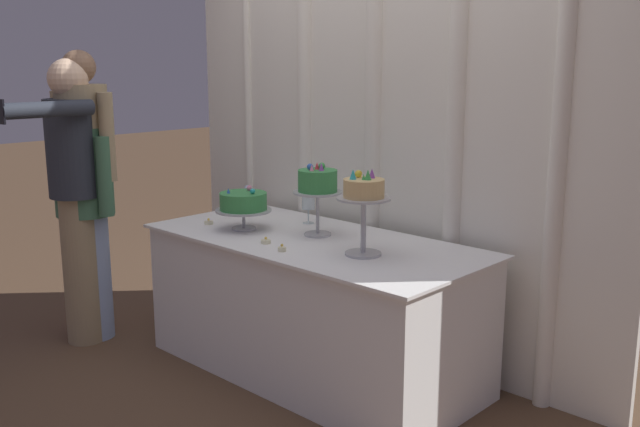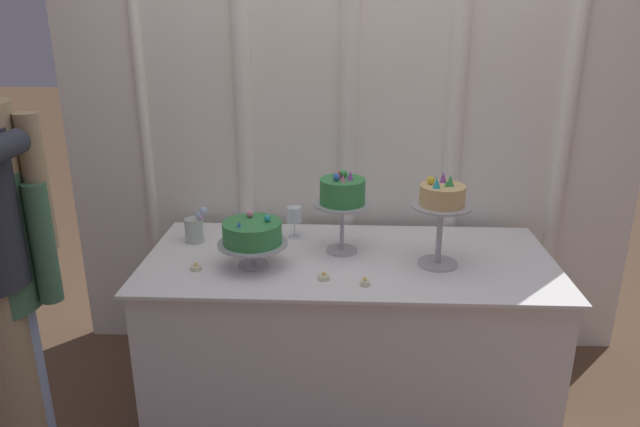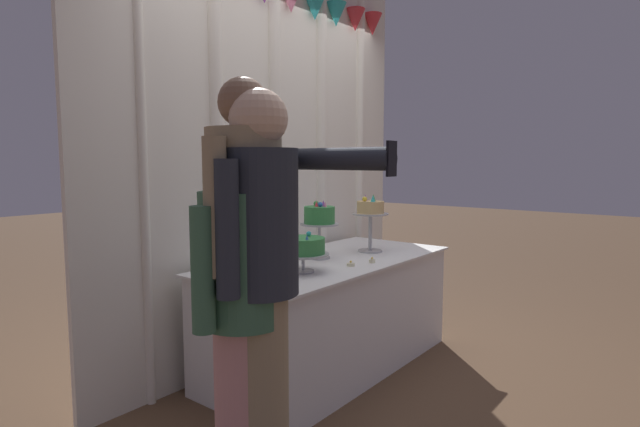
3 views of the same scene
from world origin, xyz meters
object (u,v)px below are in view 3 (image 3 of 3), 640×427
tealight_far_left (282,279)px  guest_man_dark_suit (246,273)px  guest_girl_blue_dress (262,279)px  cake_table (331,313)px  cake_display_rightmost (370,212)px  tealight_near_left (351,264)px  tealight_near_right (372,261)px  wine_glass (277,244)px  flower_vase (230,264)px  cake_display_center (319,218)px  cake_display_leftmost (303,247)px  guest_man_pink_jacket (244,313)px

tealight_far_left → guest_man_dark_suit: guest_man_dark_suit is taller
guest_girl_blue_dress → cake_table: bearing=26.2°
cake_display_rightmost → tealight_far_left: cake_display_rightmost is taller
tealight_far_left → tealight_near_left: 0.56m
cake_display_rightmost → tealight_near_left: cake_display_rightmost is taller
tealight_far_left → cake_table: bearing=13.9°
cake_table → tealight_near_left: bearing=-114.4°
tealight_near_right → wine_glass: bearing=122.6°
wine_glass → flower_vase: 0.48m
flower_vase → cake_display_rightmost: bearing=-11.0°
cake_display_rightmost → tealight_far_left: bearing=-174.3°
flower_vase → tealight_near_right: 0.92m
cake_display_center → tealight_far_left: (-0.63, -0.23, -0.26)m
guest_girl_blue_dress → wine_glass: bearing=40.7°
cake_display_leftmost → wine_glass: 0.38m
tealight_near_left → guest_man_pink_jacket: 1.25m
wine_glass → guest_girl_blue_dress: 1.34m
wine_glass → guest_man_dark_suit: size_ratio=0.09×
guest_man_pink_jacket → cake_table: bearing=23.0°
guest_man_dark_suit → guest_girl_blue_dress: (0.01, -0.08, -0.01)m
guest_girl_blue_dress → guest_man_pink_jacket: bearing=111.0°
wine_glass → cake_display_rightmost: bearing=-24.5°
cake_display_leftmost → tealight_near_right: cake_display_leftmost is taller
cake_table → cake_display_rightmost: cake_display_rightmost is taller
flower_vase → tealight_near_left: bearing=-31.6°
tealight_far_left → guest_girl_blue_dress: guest_girl_blue_dress is taller
guest_man_dark_suit → cake_display_leftmost: bearing=26.7°
cake_display_rightmost → wine_glass: bearing=155.5°
cake_display_leftmost → guest_girl_blue_dress: 1.01m
guest_girl_blue_dress → cake_display_center: bearing=29.3°
tealight_near_left → tealight_near_right: (0.17, -0.05, 0.00)m
cake_display_leftmost → tealight_near_left: size_ratio=6.10×
tealight_far_left → guest_man_pink_jacket: 0.76m
cake_display_rightmost → tealight_far_left: (-1.05, -0.10, -0.28)m
cake_display_center → flower_vase: 0.74m
cake_table → flower_vase: bearing=167.9°
flower_vase → guest_man_pink_jacket: (-0.57, -0.72, -0.01)m
cake_table → cake_display_rightmost: 0.76m
tealight_near_right → flower_vase: bearing=151.3°
cake_display_center → tealight_near_right: cake_display_center is taller
cake_table → flower_vase: (-0.74, 0.16, 0.43)m
cake_table → wine_glass: (-0.27, 0.24, 0.48)m
cake_display_center → guest_man_pink_jacket: guest_man_pink_jacket is taller
cake_display_rightmost → guest_girl_blue_dress: size_ratio=0.25×
cake_display_rightmost → cake_display_center: bearing=162.9°
cake_display_rightmost → flower_vase: (-1.13, 0.22, -0.22)m
flower_vase → guest_man_pink_jacket: size_ratio=0.12×
cake_display_center → flower_vase: size_ratio=2.18×
wine_glass → guest_girl_blue_dress: (-1.01, -0.87, 0.08)m
cake_display_center → tealight_near_right: bearing=-74.5°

